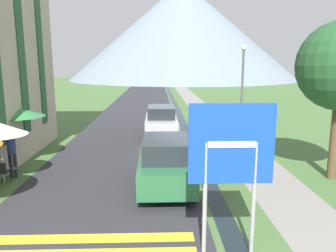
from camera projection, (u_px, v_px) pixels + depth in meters
name	position (u px, v px, depth m)	size (l,w,h in m)	color
ground_plane	(167.00, 126.00, 23.38)	(160.00, 160.00, 0.00)	#476B38
road	(139.00, 107.00, 33.11)	(6.40, 60.00, 0.01)	#2D2D33
footpath	(199.00, 107.00, 33.31)	(2.20, 60.00, 0.01)	gray
drainage_channel	(176.00, 107.00, 33.24)	(0.60, 60.00, 0.00)	black
mountain_distant	(183.00, 31.00, 87.66)	(60.02, 60.02, 25.53)	slate
road_sign	(231.00, 157.00, 7.26)	(1.92, 0.11, 3.55)	#9E9EA3
parked_car_near	(166.00, 162.00, 11.72)	(2.00, 4.29, 1.82)	#28663D
parked_car_far	(161.00, 121.00, 20.15)	(1.98, 4.43, 1.82)	#B2B2B7
cafe_chair_middle	(2.00, 171.00, 11.97)	(0.40, 0.40, 0.85)	#232328
cafe_umbrella_rear_green	(17.00, 112.00, 14.33)	(2.31, 2.31, 2.50)	#B7B2A8
person_standing_terrace	(12.00, 151.00, 12.61)	(0.32, 0.32, 1.84)	#282833
streetlamp	(242.00, 88.00, 16.96)	(0.28, 0.28, 5.29)	#515156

